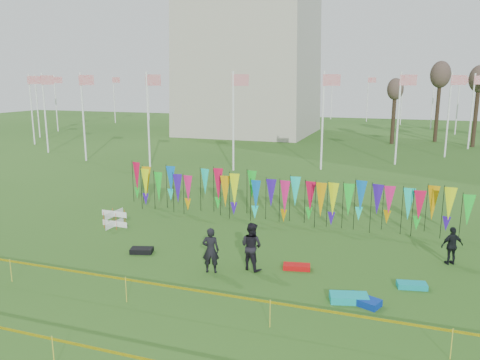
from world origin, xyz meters
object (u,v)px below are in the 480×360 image
(kite_bag_red, at_px, (297,267))
(kite_bag_black, at_px, (142,250))
(box_kite, at_px, (114,219))
(person_right, at_px, (452,246))
(kite_bag_teal, at_px, (412,285))
(person_left, at_px, (211,250))
(person_mid, at_px, (251,246))
(kite_bag_blue, at_px, (363,301))
(kite_bag_turquoise, at_px, (349,298))

(kite_bag_red, bearing_deg, kite_bag_black, -176.16)
(box_kite, xyz_separation_m, person_right, (15.70, 0.23, 0.36))
(kite_bag_teal, bearing_deg, person_left, -171.75)
(person_mid, xyz_separation_m, person_right, (7.47, 3.13, -0.17))
(person_right, distance_m, kite_bag_blue, 5.66)
(box_kite, relative_size, kite_bag_black, 0.89)
(box_kite, height_order, person_left, person_left)
(kite_bag_black, bearing_deg, kite_bag_teal, 0.72)
(kite_bag_black, bearing_deg, person_left, -14.37)
(person_left, bearing_deg, person_mid, -163.69)
(kite_bag_turquoise, relative_size, kite_bag_blue, 1.15)
(box_kite, relative_size, person_right, 0.54)
(person_right, bearing_deg, kite_bag_teal, 35.77)
(box_kite, distance_m, person_right, 15.71)
(box_kite, xyz_separation_m, person_mid, (8.23, -2.90, 0.53))
(kite_bag_teal, bearing_deg, kite_bag_blue, -129.80)
(kite_bag_turquoise, relative_size, kite_bag_black, 1.35)
(box_kite, bearing_deg, kite_bag_teal, -10.52)
(person_right, bearing_deg, kite_bag_turquoise, 26.52)
(kite_bag_black, relative_size, kite_bag_teal, 0.92)
(box_kite, xyz_separation_m, person_left, (6.84, -3.70, 0.48))
(kite_bag_black, bearing_deg, box_kite, 139.21)
(kite_bag_turquoise, height_order, kite_bag_black, kite_bag_turquoise)
(box_kite, relative_size, kite_bag_turquoise, 0.66)
(box_kite, xyz_separation_m, kite_bag_blue, (12.65, -4.49, -0.30))
(box_kite, height_order, kite_bag_black, box_kite)
(kite_bag_red, height_order, kite_bag_black, kite_bag_black)
(person_right, bearing_deg, person_left, -2.62)
(person_right, bearing_deg, box_kite, -25.72)
(person_right, xyz_separation_m, kite_bag_black, (-12.48, -3.01, -0.67))
(person_mid, height_order, kite_bag_red, person_mid)
(kite_bag_black, bearing_deg, kite_bag_red, 3.84)
(person_mid, xyz_separation_m, kite_bag_turquoise, (3.95, -1.56, -0.83))
(person_mid, distance_m, kite_bag_teal, 6.04)
(person_mid, xyz_separation_m, kite_bag_teal, (5.97, 0.26, -0.85))
(person_right, distance_m, kite_bag_red, 6.36)
(kite_bag_turquoise, bearing_deg, person_left, 171.98)
(person_left, xyz_separation_m, kite_bag_red, (3.08, 1.38, -0.80))
(person_left, height_order, kite_bag_black, person_left)
(box_kite, relative_size, person_left, 0.47)
(kite_bag_blue, bearing_deg, box_kite, 160.46)
(kite_bag_blue, relative_size, kite_bag_teal, 1.07)
(person_left, height_order, kite_bag_turquoise, person_left)
(kite_bag_teal, bearing_deg, kite_bag_red, 175.82)
(kite_bag_turquoise, distance_m, kite_bag_red, 3.10)
(box_kite, bearing_deg, kite_bag_turquoise, -20.10)
(person_left, bearing_deg, kite_bag_black, -28.12)
(person_left, relative_size, kite_bag_blue, 1.64)
(person_right, xyz_separation_m, kite_bag_turquoise, (-3.52, -4.69, -0.66))
(kite_bag_blue, height_order, kite_bag_red, kite_bag_blue)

